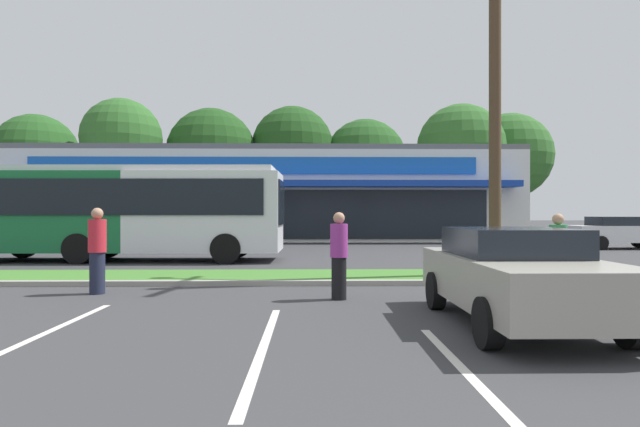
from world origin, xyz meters
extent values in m
cube|color=#427A2D|center=(0.00, 14.00, 0.06)|extent=(56.00, 2.20, 0.12)
cube|color=#99968C|center=(0.00, 12.78, 0.06)|extent=(56.00, 0.24, 0.12)
cube|color=silver|center=(-2.68, 7.87, 0.00)|extent=(0.12, 4.80, 0.01)
cube|color=silver|center=(0.40, 7.35, 0.00)|extent=(0.12, 4.80, 0.01)
cube|color=silver|center=(2.60, 5.81, 0.00)|extent=(0.12, 4.80, 0.01)
cube|color=silver|center=(-2.25, 35.19, 2.64)|extent=(31.27, 10.17, 5.28)
cube|color=black|center=(-2.25, 30.06, 1.58)|extent=(26.27, 0.08, 2.75)
cube|color=#14389E|center=(-2.25, 29.40, 3.28)|extent=(29.39, 1.40, 0.35)
cube|color=#1959AD|center=(-2.25, 30.02, 4.33)|extent=(25.02, 0.16, 0.95)
cube|color=slate|center=(-2.25, 35.19, 5.43)|extent=(31.27, 10.17, 0.30)
cylinder|color=#473323|center=(-21.15, 43.04, 1.89)|extent=(0.44, 0.44, 3.79)
sphere|color=#23511E|center=(-21.15, 43.04, 6.28)|extent=(6.65, 6.65, 6.65)
cylinder|color=#473323|center=(-14.07, 42.37, 2.62)|extent=(0.44, 0.44, 5.24)
sphere|color=#2D6026|center=(-14.07, 42.37, 7.61)|extent=(6.30, 6.30, 6.30)
cylinder|color=#473323|center=(-7.48, 45.11, 1.98)|extent=(0.44, 0.44, 3.96)
sphere|color=#1E4719|center=(-7.48, 45.11, 6.78)|extent=(7.51, 7.51, 7.51)
cylinder|color=#473323|center=(-0.66, 46.49, 2.36)|extent=(0.44, 0.44, 4.73)
sphere|color=#1E4719|center=(-0.66, 46.49, 7.42)|extent=(7.19, 7.19, 7.19)
cylinder|color=#473323|center=(5.77, 46.87, 1.80)|extent=(0.44, 0.44, 3.59)
sphere|color=#23511E|center=(5.77, 46.87, 6.33)|extent=(7.30, 7.30, 7.30)
cylinder|color=#473323|center=(13.48, 44.02, 2.17)|extent=(0.44, 0.44, 4.33)
sphere|color=#2D6026|center=(13.48, 44.02, 7.08)|extent=(7.33, 7.33, 7.33)
cylinder|color=#473323|center=(18.63, 46.83, 1.98)|extent=(0.44, 0.44, 3.97)
sphere|color=#2D6026|center=(18.63, 46.83, 6.78)|extent=(7.51, 7.51, 7.51)
cylinder|color=#4C3826|center=(5.64, 13.95, 5.55)|extent=(0.30, 0.30, 11.10)
cube|color=#196638|center=(-8.29, 19.14, 1.70)|extent=(6.27, 2.65, 2.70)
cube|color=silver|center=(-2.63, 19.05, 1.70)|extent=(5.14, 2.63, 2.70)
cube|color=silver|center=(-5.74, 19.10, 3.15)|extent=(10.91, 2.47, 0.20)
cube|color=black|center=(-5.77, 17.80, 2.19)|extent=(10.42, 0.23, 1.19)
cube|color=black|center=(-0.05, 19.01, 2.02)|extent=(0.09, 2.17, 1.51)
cylinder|color=black|center=(-1.76, 20.21, 0.50)|extent=(1.00, 0.32, 1.00)
cylinder|color=black|center=(-1.80, 17.86, 0.50)|extent=(1.00, 0.32, 1.00)
cylinder|color=black|center=(-6.58, 20.29, 0.50)|extent=(1.00, 0.32, 1.00)
cylinder|color=black|center=(-6.61, 17.94, 0.50)|extent=(1.00, 0.32, 1.00)
cylinder|color=black|center=(-9.69, 20.34, 0.50)|extent=(1.00, 0.32, 1.00)
cube|color=black|center=(-8.41, 25.40, 0.65)|extent=(4.37, 1.82, 0.67)
cube|color=black|center=(-8.19, 25.40, 1.21)|extent=(1.97, 1.60, 0.44)
cylinder|color=black|center=(-9.77, 24.53, 0.32)|extent=(0.64, 0.22, 0.64)
cylinder|color=black|center=(-9.77, 26.26, 0.32)|extent=(0.64, 0.22, 0.64)
cylinder|color=black|center=(-7.06, 24.53, 0.32)|extent=(0.64, 0.22, 0.64)
cylinder|color=black|center=(-7.06, 26.26, 0.32)|extent=(0.64, 0.22, 0.64)
cube|color=#9E998C|center=(4.03, 8.49, 0.67)|extent=(1.86, 4.28, 0.70)
cube|color=black|center=(4.03, 8.71, 1.22)|extent=(1.63, 1.93, 0.41)
cylinder|color=black|center=(4.91, 7.17, 0.32)|extent=(0.22, 0.64, 0.64)
cylinder|color=black|center=(3.15, 7.17, 0.32)|extent=(0.22, 0.64, 0.64)
cylinder|color=black|center=(4.91, 9.82, 0.32)|extent=(0.22, 0.64, 0.64)
cylinder|color=black|center=(3.15, 9.82, 0.32)|extent=(0.22, 0.64, 0.64)
cube|color=silver|center=(15.40, 24.86, 0.70)|extent=(4.56, 1.86, 0.76)
cube|color=black|center=(15.17, 24.86, 1.29)|extent=(2.05, 1.64, 0.41)
cylinder|color=black|center=(16.81, 25.74, 0.32)|extent=(0.64, 0.22, 0.64)
cylinder|color=black|center=(13.98, 25.74, 0.32)|extent=(0.64, 0.22, 0.64)
cylinder|color=black|center=(13.98, 23.98, 0.32)|extent=(0.64, 0.22, 0.64)
cylinder|color=black|center=(1.52, 10.85, 0.41)|extent=(0.29, 0.29, 0.81)
cylinder|color=#99338C|center=(1.52, 10.85, 1.13)|extent=(0.34, 0.34, 0.64)
sphere|color=tan|center=(1.52, 10.85, 1.57)|extent=(0.22, 0.22, 0.22)
cylinder|color=#1E2338|center=(-3.41, 11.62, 0.43)|extent=(0.30, 0.30, 0.86)
cylinder|color=red|center=(-3.41, 11.62, 1.19)|extent=(0.36, 0.36, 0.68)
sphere|color=tan|center=(-3.41, 11.62, 1.65)|extent=(0.24, 0.24, 0.24)
cylinder|color=#47423D|center=(5.85, 11.03, 0.40)|extent=(0.28, 0.28, 0.80)
cylinder|color=#338C4C|center=(5.85, 11.03, 1.11)|extent=(0.33, 0.33, 0.63)
sphere|color=tan|center=(5.85, 11.03, 1.54)|extent=(0.22, 0.22, 0.22)
camera|label=1|loc=(0.99, 0.87, 1.66)|focal=29.21mm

